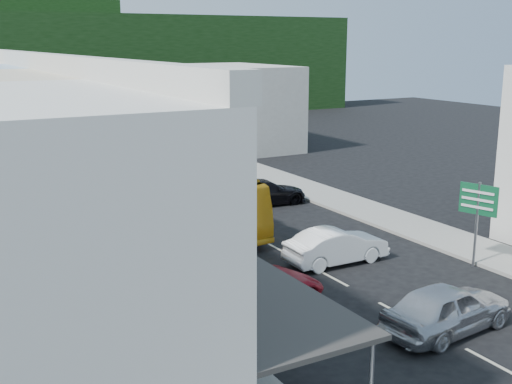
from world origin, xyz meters
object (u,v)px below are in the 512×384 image
car_white (336,247)px  pedestrian_left (145,276)px  car_silver (447,311)px  direction_sign (476,225)px  traffic_signal (188,122)px  bus (182,196)px  car_red (252,291)px

car_white → pedestrian_left: bearing=91.0°
car_silver → direction_sign: size_ratio=1.24×
direction_sign → traffic_signal: size_ratio=0.65×
bus → direction_sign: 13.95m
car_white → car_red: size_ratio=0.96×
traffic_signal → car_red: bearing=87.2°
car_white → traffic_signal: traffic_signal is taller
bus → car_white: 8.97m
car_silver → car_red: (-4.54, 4.54, 0.00)m
bus → pedestrian_left: (-4.99, -8.35, -0.55)m
car_white → direction_sign: bearing=-123.7°
pedestrian_left → direction_sign: bearing=-125.5°
bus → direction_sign: (8.01, -11.41, 0.23)m
pedestrian_left → direction_sign: direction_sign is taller
bus → car_silver: bus is taller
car_red → direction_sign: (10.01, -0.69, 1.08)m
car_silver → direction_sign: bearing=-60.8°
car_white → pedestrian_left: (-8.36, -0.08, 0.30)m
car_silver → car_white: bearing=-12.8°
pedestrian_left → car_silver: bearing=-154.8°
car_white → direction_sign: 5.71m
car_white → car_red: same height
bus → car_red: bus is taller
bus → direction_sign: bearing=-61.2°
car_silver → car_red: same height
car_red → pedestrian_left: size_ratio=2.71×
car_red → traffic_signal: 31.17m
bus → pedestrian_left: size_ratio=6.82×
pedestrian_left → direction_sign: (13.00, -3.07, 0.78)m
pedestrian_left → bus: bearing=-53.0°
direction_sign → car_silver: bearing=-162.1°
bus → car_white: size_ratio=2.64×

